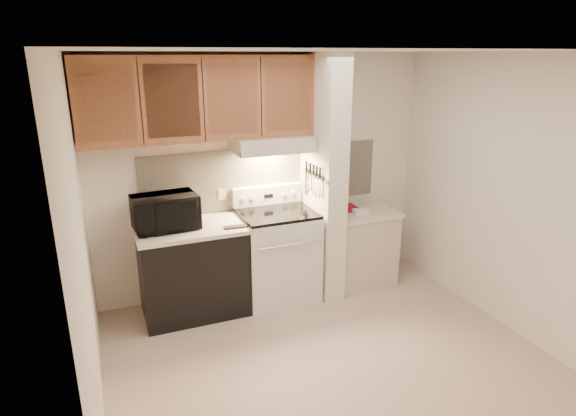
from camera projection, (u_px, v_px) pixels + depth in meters
floor at (325, 355)px, 4.15m from camera, size 3.60×3.60×0.00m
ceiling at (334, 51)px, 3.39m from camera, size 3.60×3.60×0.00m
wall_back at (265, 175)px, 5.09m from camera, size 3.60×2.50×0.02m
wall_left at (81, 252)px, 3.12m from camera, size 0.02×3.00×2.50m
wall_right at (504, 194)px, 4.42m from camera, size 0.02×3.00×2.50m
backsplash at (265, 177)px, 5.09m from camera, size 2.60×0.02×0.63m
range_body at (277, 256)px, 5.03m from camera, size 0.76×0.65×0.92m
oven_window at (289, 264)px, 4.74m from camera, size 0.50×0.01×0.30m
oven_handle at (290, 245)px, 4.64m from camera, size 0.65×0.02×0.02m
cooktop at (277, 213)px, 4.88m from camera, size 0.74×0.64×0.03m
range_backguard at (267, 195)px, 5.10m from camera, size 0.76×0.08×0.20m
range_display at (269, 196)px, 5.06m from camera, size 0.10×0.01×0.04m
range_knob_left_outer at (243, 199)px, 4.96m from camera, size 0.05×0.02×0.05m
range_knob_left_inner at (252, 198)px, 5.00m from camera, size 0.05×0.02×0.05m
range_knob_right_inner at (284, 194)px, 5.13m from camera, size 0.05×0.02×0.05m
range_knob_right_outer at (293, 193)px, 5.16m from camera, size 0.05×0.02×0.05m
dishwasher_front at (193, 272)px, 4.73m from camera, size 1.00×0.63×0.87m
left_countertop at (191, 228)px, 4.59m from camera, size 1.04×0.67×0.04m
spoon_rest at (237, 227)px, 4.55m from camera, size 0.24×0.09×0.02m
teal_jar at (169, 216)px, 4.71m from camera, size 0.12×0.12×0.10m
outlet at (222, 194)px, 4.94m from camera, size 0.08×0.01×0.12m
microwave at (165, 212)px, 4.48m from camera, size 0.62×0.45×0.32m
partition_pillar at (323, 178)px, 4.97m from camera, size 0.22×0.70×2.50m
pillar_trim at (313, 175)px, 4.91m from camera, size 0.01×0.70×0.04m
knife_strip at (314, 174)px, 4.86m from camera, size 0.02×0.42×0.04m
knife_blade_a at (320, 188)px, 4.74m from camera, size 0.01×0.03×0.16m
knife_handle_a at (320, 173)px, 4.70m from camera, size 0.02×0.02×0.10m
knife_blade_b at (317, 187)px, 4.81m from camera, size 0.01×0.04×0.18m
knife_handle_b at (317, 171)px, 4.77m from camera, size 0.02×0.02×0.10m
knife_blade_c at (314, 186)px, 4.88m from camera, size 0.01×0.04×0.20m
knife_handle_c at (314, 169)px, 4.83m from camera, size 0.02×0.02×0.10m
knife_blade_d at (309, 181)px, 4.97m from camera, size 0.01×0.04×0.16m
knife_handle_d at (310, 168)px, 4.90m from camera, size 0.02×0.02×0.10m
knife_blade_e at (307, 181)px, 5.02m from camera, size 0.01×0.04×0.18m
knife_handle_e at (306, 166)px, 4.99m from camera, size 0.02×0.02×0.10m
oven_mitt at (304, 180)px, 5.08m from camera, size 0.03×0.10×0.24m
right_cab_base at (358, 248)px, 5.39m from camera, size 0.70×0.60×0.81m
right_countertop at (360, 212)px, 5.26m from camera, size 0.74×0.64×0.04m
red_folder at (348, 208)px, 5.31m from camera, size 0.23×0.31×0.01m
white_box at (361, 211)px, 5.14m from camera, size 0.17×0.12×0.04m
range_hood at (272, 144)px, 4.78m from camera, size 0.78×0.44×0.15m
hood_lip at (280, 152)px, 4.61m from camera, size 0.78×0.04×0.06m
upper_cabinets at (200, 98)px, 4.43m from camera, size 2.18×0.33×0.77m
cab_door_a at (106, 103)px, 4.00m from camera, size 0.46×0.01×0.63m
cab_gap_a at (140, 102)px, 4.10m from camera, size 0.01×0.01×0.73m
cab_door_b at (173, 101)px, 4.20m from camera, size 0.46×0.01×0.63m
cab_gap_b at (203, 100)px, 4.29m from camera, size 0.01×0.01×0.73m
cab_door_c at (233, 99)px, 4.39m from camera, size 0.46×0.01×0.63m
cab_gap_c at (261, 98)px, 4.49m from camera, size 0.01×0.01×0.73m
cab_door_d at (288, 97)px, 4.59m from camera, size 0.46×0.01×0.63m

